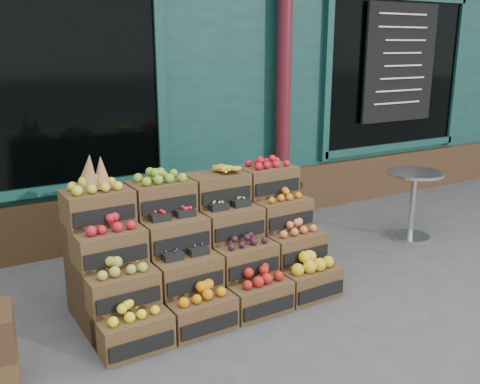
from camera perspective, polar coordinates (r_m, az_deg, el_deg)
ground at (r=4.74m, az=6.51°, el=-11.60°), size 60.00×60.00×0.00m
shop_facade at (r=8.85m, az=-14.01°, el=16.60°), size 12.00×6.24×4.80m
crate_display at (r=4.63m, az=-4.05°, el=-6.59°), size 2.17×1.09×1.34m
bistro_table at (r=6.34m, az=17.97°, el=-0.52°), size 0.62×0.62×0.78m
shopkeeper at (r=6.43m, az=-23.37°, el=3.32°), size 0.71×0.48×1.88m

